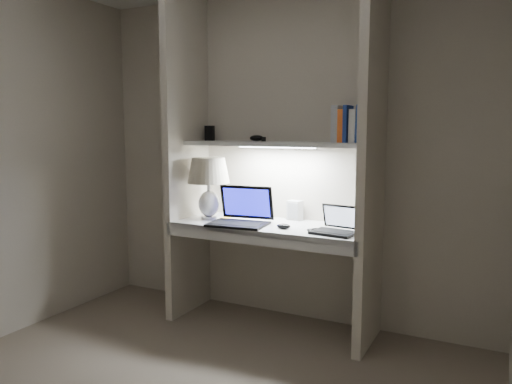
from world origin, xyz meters
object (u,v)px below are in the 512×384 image
Objects in this scene: laptop_main at (241,216)px; speaker at (295,210)px; laptop_netbook at (337,227)px; book_row at (351,125)px; table_lamp at (209,178)px.

speaker is (0.29, 0.32, 0.01)m from laptop_main.
laptop_netbook is 1.22× the size of book_row.
table_lamp is at bearing -167.69° from book_row.
laptop_main reaches higher than laptop_netbook.
laptop_main is (0.32, -0.06, -0.26)m from table_lamp.
speaker is at bearing 41.21° from laptop_main.
table_lamp reaches higher than speaker.
speaker is 0.58× the size of book_row.
book_row reaches higher than laptop_netbook.
laptop_netbook is 0.53m from speaker.
book_row is (1.04, 0.23, 0.40)m from table_lamp.
speaker is (-0.43, 0.31, 0.03)m from laptop_netbook.
laptop_netbook is at bearing -5.68° from laptop_main.
table_lamp is 3.17× the size of speaker.
laptop_netbook is (0.72, 0.01, -0.02)m from laptop_main.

